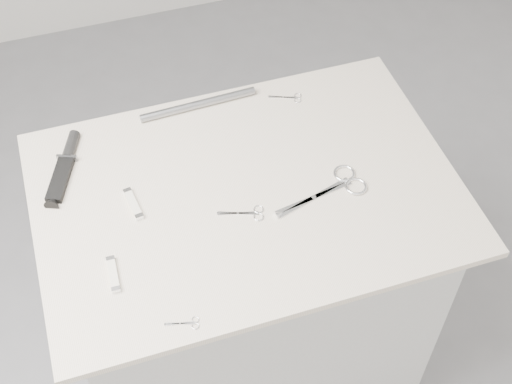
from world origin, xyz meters
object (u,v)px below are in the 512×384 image
object	(u,v)px
embroidery_scissors_b	(290,98)
sheathed_knife	(65,164)
tiny_scissors	(187,323)
embroidery_scissors_a	(249,213)
plinth	(248,294)
pocket_knife_b	(133,204)
pocket_knife_a	(113,274)
metal_rail	(198,104)
large_shears	(337,186)

from	to	relation	value
embroidery_scissors_b	sheathed_knife	world-z (taller)	sheathed_knife
tiny_scissors	embroidery_scissors_a	bearing A→B (deg)	63.06
plinth	embroidery_scissors_a	xyz separation A→B (m)	(-0.02, -0.07, 0.47)
embroidery_scissors_a	pocket_knife_b	bearing A→B (deg)	174.40
embroidery_scissors_a	sheathed_knife	xyz separation A→B (m)	(-0.38, 0.28, 0.01)
sheathed_knife	pocket_knife_a	world-z (taller)	sheathed_knife
embroidery_scissors_a	pocket_knife_a	world-z (taller)	pocket_knife_a
embroidery_scissors_b	sheathed_knife	size ratio (longest dim) A/B	0.40
embroidery_scissors_b	embroidery_scissors_a	bearing A→B (deg)	-101.70
embroidery_scissors_b	metal_rail	xyz separation A→B (m)	(-0.24, 0.04, 0.01)
embroidery_scissors_a	pocket_knife_b	distance (m)	0.27
sheathed_knife	embroidery_scissors_a	bearing A→B (deg)	-104.19
pocket_knife_a	pocket_knife_b	size ratio (longest dim) A/B	0.94
embroidery_scissors_a	tiny_scissors	world-z (taller)	same
embroidery_scissors_b	pocket_knife_a	bearing A→B (deg)	-121.78
pocket_knife_a	embroidery_scissors_a	bearing A→B (deg)	-75.45
plinth	metal_rail	world-z (taller)	metal_rail
tiny_scissors	sheathed_knife	world-z (taller)	sheathed_knife
pocket_knife_a	pocket_knife_b	bearing A→B (deg)	-22.06
metal_rail	plinth	bearing A→B (deg)	-83.40
large_shears	sheathed_knife	world-z (taller)	sheathed_knife
embroidery_scissors_b	metal_rail	bearing A→B (deg)	-168.06
plinth	pocket_knife_a	xyz separation A→B (m)	(-0.35, -0.14, 0.48)
embroidery_scissors_a	tiny_scissors	xyz separation A→B (m)	(-0.21, -0.23, -0.00)
pocket_knife_a	metal_rail	size ratio (longest dim) A/B	0.29
large_shears	tiny_scissors	world-z (taller)	large_shears
plinth	pocket_knife_b	bearing A→B (deg)	172.23
embroidery_scissors_b	pocket_knife_a	xyz separation A→B (m)	(-0.55, -0.41, 0.00)
embroidery_scissors_b	pocket_knife_b	xyz separation A→B (m)	(-0.47, -0.23, 0.00)
sheathed_knife	pocket_knife_a	distance (m)	0.35
tiny_scissors	pocket_knife_b	xyz separation A→B (m)	(-0.04, 0.34, 0.00)
embroidery_scissors_a	pocket_knife_a	size ratio (longest dim) A/B	1.18
large_shears	embroidery_scissors_b	world-z (taller)	large_shears
plinth	sheathed_knife	size ratio (longest dim) A/B	4.16
plinth	tiny_scissors	world-z (taller)	tiny_scissors
tiny_scissors	metal_rail	size ratio (longest dim) A/B	0.23
large_shears	tiny_scissors	distance (m)	0.50
metal_rail	tiny_scissors	bearing A→B (deg)	-107.07
pocket_knife_a	metal_rail	bearing A→B (deg)	-32.28
large_shears	metal_rail	size ratio (longest dim) A/B	0.76
large_shears	pocket_knife_b	bearing A→B (deg)	155.74
embroidery_scissors_b	metal_rail	world-z (taller)	metal_rail
plinth	pocket_knife_b	xyz separation A→B (m)	(-0.26, 0.04, 0.48)
metal_rail	pocket_knife_b	bearing A→B (deg)	-130.10
pocket_knife_b	embroidery_scissors_b	bearing A→B (deg)	-71.26
embroidery_scissors_b	plinth	bearing A→B (deg)	-105.93
large_shears	pocket_knife_a	bearing A→B (deg)	175.63
sheathed_knife	metal_rail	distance (m)	0.38
tiny_scissors	metal_rail	bearing A→B (deg)	87.59
plinth	embroidery_scissors_a	world-z (taller)	embroidery_scissors_a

